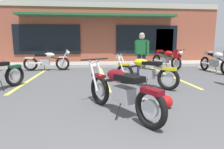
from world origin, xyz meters
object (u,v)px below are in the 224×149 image
Objects in this scene: motorcycle_silver_naked at (47,61)px; motorcycle_black_cruiser at (217,61)px; motorcycle_blue_standard at (167,58)px; helmet_on_pavement at (166,102)px; motorcycle_red_sportbike at (144,71)px; person_in_black_shirt at (142,51)px; motorcycle_foreground_classic at (120,90)px.

motorcycle_black_cruiser is at bearing -11.62° from motorcycle_silver_naked.
motorcycle_black_cruiser is at bearing -46.18° from motorcycle_blue_standard.
motorcycle_red_sportbike is at bearing 87.97° from helmet_on_pavement.
motorcycle_silver_naked is (-7.36, 1.51, -0.07)m from motorcycle_black_cruiser.
person_in_black_shirt is (-1.83, -1.88, 0.42)m from motorcycle_blue_standard.
motorcycle_black_cruiser and motorcycle_blue_standard have the same top height.
motorcycle_red_sportbike is 1.00× the size of person_in_black_shirt.
motorcycle_black_cruiser is at bearing 4.68° from person_in_black_shirt.
motorcycle_blue_standard is 6.14m from helmet_on_pavement.
helmet_on_pavement is (0.98, 0.24, -0.33)m from motorcycle_foreground_classic.
person_in_black_shirt is at bearing 70.18° from motorcycle_foreground_classic.
person_in_black_shirt reaches higher than motorcycle_foreground_classic.
motorcycle_blue_standard is 1.21× the size of person_in_black_shirt.
helmet_on_pavement is at bearing -92.03° from motorcycle_red_sportbike.
motorcycle_silver_naked is 1.26× the size of person_in_black_shirt.
person_in_black_shirt is 3.92m from helmet_on_pavement.
motorcycle_blue_standard is at bearing 60.98° from motorcycle_foreground_classic.
motorcycle_silver_naked is at bearing 122.18° from helmet_on_pavement.
motorcycle_silver_naked and motorcycle_blue_standard have the same top height.
motorcycle_blue_standard is at bearing 45.75° from person_in_black_shirt.
motorcycle_foreground_classic is 1.07m from helmet_on_pavement.
person_in_black_shirt is (-3.36, -0.28, 0.42)m from motorcycle_black_cruiser.
person_in_black_shirt is at bearing -175.32° from motorcycle_black_cruiser.
person_in_black_shirt is at bearing -134.25° from motorcycle_blue_standard.
helmet_on_pavement is (-3.84, -4.08, -0.40)m from motorcycle_black_cruiser.
motorcycle_blue_standard reaches higher than helmet_on_pavement.
motorcycle_blue_standard is (-1.54, 1.60, 0.00)m from motorcycle_black_cruiser.
motorcycle_foreground_classic and motorcycle_red_sportbike have the same top height.
motorcycle_foreground_classic is at bearing -109.82° from person_in_black_shirt.
motorcycle_silver_naked is (-3.59, 3.68, 0.00)m from motorcycle_red_sportbike.
motorcycle_foreground_classic is 6.36m from motorcycle_silver_naked.
motorcycle_red_sportbike is 1.95m from helmet_on_pavement.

